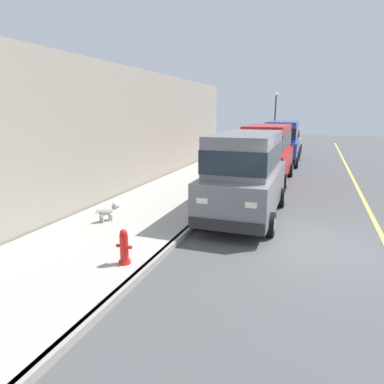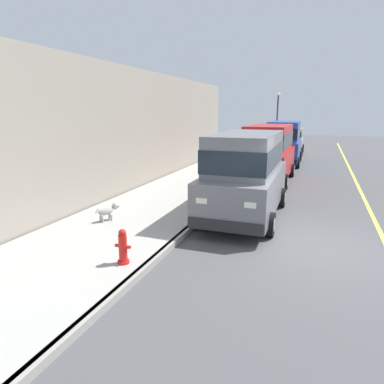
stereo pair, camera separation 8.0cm
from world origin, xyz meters
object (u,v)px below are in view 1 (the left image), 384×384
at_px(fire_hydrant, 124,248).
at_px(street_lamp, 275,113).
at_px(car_red_van, 267,151).
at_px(dog_grey, 108,211).
at_px(car_tan_hatchback, 288,140).
at_px(car_grey_van, 246,171).
at_px(car_blue_van, 282,141).

distance_m(fire_hydrant, street_lamp, 24.42).
distance_m(car_red_van, dog_grey, 8.59).
relative_size(dog_grey, fire_hydrant, 0.96).
relative_size(dog_grey, street_lamp, 0.16).
xyz_separation_m(fire_hydrant, street_lamp, (0.10, 24.30, 2.43)).
bearing_deg(car_tan_hatchback, car_grey_van, -89.84).
height_order(car_red_van, car_blue_van, same).
distance_m(dog_grey, fire_hydrant, 2.92).
relative_size(fire_hydrant, street_lamp, 0.16).
bearing_deg(street_lamp, car_red_van, -84.66).
distance_m(car_grey_van, car_tan_hatchback, 16.76).
bearing_deg(dog_grey, car_tan_hatchback, 79.90).
height_order(car_tan_hatchback, street_lamp, street_lamp).
bearing_deg(car_tan_hatchback, fire_hydrant, -94.09).
relative_size(car_grey_van, dog_grey, 7.08).
relative_size(car_grey_van, fire_hydrant, 6.77).
distance_m(dog_grey, street_lamp, 22.26).
relative_size(car_red_van, street_lamp, 1.11).
relative_size(car_blue_van, fire_hydrant, 6.80).
bearing_deg(car_blue_van, street_lamp, 99.55).
xyz_separation_m(dog_grey, street_lamp, (1.95, 22.04, 2.48)).
xyz_separation_m(car_tan_hatchback, fire_hydrant, (-1.52, -21.18, -0.50)).
bearing_deg(fire_hydrant, car_tan_hatchback, 85.91).
height_order(car_blue_van, car_tan_hatchback, car_blue_van).
relative_size(car_blue_van, car_tan_hatchback, 1.29).
bearing_deg(fire_hydrant, street_lamp, 89.76).
bearing_deg(fire_hydrant, car_grey_van, 70.54).
xyz_separation_m(car_blue_van, street_lamp, (-1.43, 8.52, 1.51)).
height_order(car_grey_van, dog_grey, car_grey_van).
xyz_separation_m(car_red_van, dog_grey, (-3.28, -7.88, -0.97)).
xyz_separation_m(car_tan_hatchback, dog_grey, (-3.37, -18.92, -0.55)).
relative_size(car_tan_hatchback, street_lamp, 0.87).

